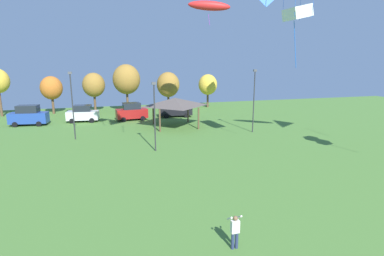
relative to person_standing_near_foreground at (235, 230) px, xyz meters
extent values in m
cylinder|color=navy|center=(-0.09, -0.01, -0.49)|extent=(0.14, 0.14, 0.74)
cylinder|color=navy|center=(0.09, -0.01, -0.49)|extent=(0.14, 0.14, 0.74)
cube|color=silver|center=(0.00, -0.01, 0.16)|extent=(0.36, 0.20, 0.56)
sphere|color=brown|center=(0.00, -0.01, 0.55)|extent=(0.20, 0.20, 0.20)
cylinder|color=silver|center=(-0.22, 0.09, 0.52)|extent=(0.08, 0.45, 0.35)
cylinder|color=silver|center=(0.22, 0.09, 0.52)|extent=(0.08, 0.45, 0.35)
ellipsoid|color=red|center=(7.44, 24.31, 13.37)|extent=(5.08, 2.51, 1.40)
cube|color=purple|center=(7.44, 24.31, 13.68)|extent=(0.17, 0.19, 1.38)
cylinder|color=purple|center=(7.44, 24.31, 11.83)|extent=(0.23, 0.11, 1.23)
cube|color=white|center=(9.69, 10.55, 10.65)|extent=(1.89, 1.74, 1.23)
cylinder|color=blue|center=(8.92, 11.32, 11.54)|extent=(0.02, 0.02, 2.67)
cylinder|color=blue|center=(10.46, 11.32, 11.54)|extent=(0.02, 0.02, 2.67)
cylinder|color=blue|center=(9.69, 10.55, 8.28)|extent=(0.55, 0.09, 3.57)
cube|color=#234299|center=(-14.13, 31.14, 0.12)|extent=(4.64, 2.27, 1.33)
cube|color=#1E232D|center=(-14.13, 31.14, 1.25)|extent=(2.63, 1.89, 0.93)
cylinder|color=black|center=(-12.87, 30.11, -0.54)|extent=(0.66, 0.30, 0.64)
cylinder|color=black|center=(-12.65, 31.83, -0.54)|extent=(0.66, 0.30, 0.64)
cylinder|color=black|center=(-15.61, 30.45, -0.54)|extent=(0.66, 0.30, 0.64)
cylinder|color=black|center=(-15.40, 32.17, -0.54)|extent=(0.66, 0.30, 0.64)
cube|color=silver|center=(-7.72, 31.75, 0.03)|extent=(4.23, 2.36, 1.14)
cube|color=#1E232D|center=(-7.72, 31.75, 0.99)|extent=(2.41, 1.99, 0.79)
cylinder|color=black|center=(-6.59, 30.66, -0.54)|extent=(0.66, 0.30, 0.64)
cylinder|color=black|center=(-6.36, 32.52, -0.54)|extent=(0.66, 0.30, 0.64)
cylinder|color=black|center=(-9.07, 30.97, -0.54)|extent=(0.66, 0.30, 0.64)
cylinder|color=black|center=(-8.84, 32.83, -0.54)|extent=(0.66, 0.30, 0.64)
cube|color=maroon|center=(-1.30, 31.05, 0.08)|extent=(4.35, 2.16, 1.24)
cube|color=#1E232D|center=(-1.30, 31.05, 1.13)|extent=(2.45, 1.84, 0.87)
cylinder|color=black|center=(0.07, 30.29, -0.54)|extent=(0.66, 0.28, 0.64)
cylinder|color=black|center=(-0.09, 32.06, -0.54)|extent=(0.66, 0.28, 0.64)
cylinder|color=black|center=(-2.52, 30.05, -0.54)|extent=(0.66, 0.28, 0.64)
cylinder|color=black|center=(-2.68, 31.81, -0.54)|extent=(0.66, 0.28, 0.64)
cube|color=black|center=(5.11, 31.91, 0.03)|extent=(4.93, 2.43, 1.15)
cube|color=#1E232D|center=(5.11, 31.91, 1.01)|extent=(2.80, 2.02, 0.80)
cylinder|color=black|center=(6.46, 30.81, -0.54)|extent=(0.66, 0.30, 0.64)
cylinder|color=black|center=(6.68, 32.66, -0.54)|extent=(0.66, 0.30, 0.64)
cylinder|color=black|center=(3.54, 31.16, -0.54)|extent=(0.66, 0.30, 0.64)
cylinder|color=black|center=(3.76, 33.02, -0.54)|extent=(0.66, 0.30, 0.64)
cylinder|color=brown|center=(1.10, 22.92, 0.44)|extent=(0.20, 0.20, 2.60)
cylinder|color=brown|center=(5.76, 22.92, 0.44)|extent=(0.20, 0.20, 2.60)
cylinder|color=brown|center=(1.10, 27.49, 0.44)|extent=(0.20, 0.20, 2.60)
cylinder|color=brown|center=(5.76, 27.49, 0.44)|extent=(0.20, 0.20, 2.60)
pyramid|color=#564C47|center=(3.43, 25.21, 2.24)|extent=(6.04, 5.91, 1.00)
cylinder|color=#2D2D33|center=(-0.73, 15.34, 2.10)|extent=(0.12, 0.12, 5.92)
cube|color=#4C4C51|center=(-0.73, 15.34, 5.18)|extent=(0.36, 0.20, 0.24)
cylinder|color=#2D2D33|center=(11.23, 19.66, 2.55)|extent=(0.12, 0.12, 6.82)
cube|color=#4C4C51|center=(11.23, 19.66, 6.08)|extent=(0.36, 0.20, 0.24)
cylinder|color=#2D2D33|center=(-7.99, 21.87, 2.47)|extent=(0.12, 0.12, 6.67)
cube|color=#4C4C51|center=(-7.99, 21.87, 5.93)|extent=(0.36, 0.20, 0.24)
cylinder|color=brown|center=(-19.53, 39.64, 1.14)|extent=(0.36, 0.36, 4.00)
cylinder|color=brown|center=(-12.50, 39.99, 0.54)|extent=(0.36, 0.36, 2.80)
ellipsoid|color=#BC6623|center=(-12.50, 39.99, 3.16)|extent=(3.25, 3.25, 3.57)
cylinder|color=brown|center=(-6.28, 40.04, 0.66)|extent=(0.36, 0.36, 3.03)
ellipsoid|color=olive|center=(-6.28, 40.04, 3.48)|extent=(3.49, 3.49, 3.84)
cylinder|color=brown|center=(-1.19, 39.14, 0.92)|extent=(0.36, 0.36, 3.57)
ellipsoid|color=olive|center=(-1.19, 39.14, 4.33)|extent=(4.33, 4.33, 4.77)
cylinder|color=brown|center=(5.55, 38.85, 0.55)|extent=(0.36, 0.36, 2.83)
ellipsoid|color=olive|center=(5.55, 38.85, 3.38)|extent=(3.77, 3.77, 4.14)
cylinder|color=brown|center=(12.92, 39.84, 0.54)|extent=(0.36, 0.36, 2.79)
ellipsoid|color=gold|center=(12.92, 39.84, 3.16)|extent=(3.28, 3.28, 3.61)
camera|label=1|loc=(-4.99, -10.40, 6.87)|focal=28.00mm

